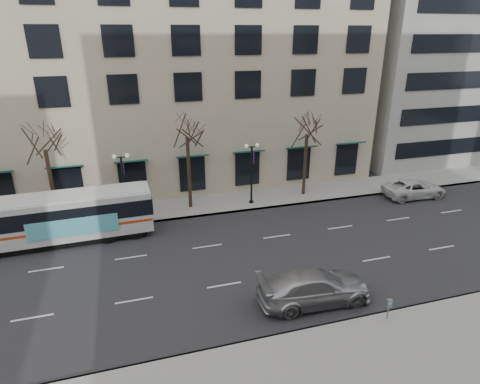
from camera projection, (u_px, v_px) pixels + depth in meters
name	position (u px, v px, depth m)	size (l,w,h in m)	color
ground	(215.00, 264.00, 24.90)	(160.00, 160.00, 0.00)	black
sidewalk_far	(248.00, 200.00, 34.19)	(80.00, 4.00, 0.15)	gray
building_hotel	(143.00, 47.00, 38.59)	(40.00, 20.00, 24.00)	tan
tree_far_left	(43.00, 137.00, 27.62)	(3.60, 3.60, 8.34)	black
tree_far_mid	(187.00, 125.00, 30.15)	(3.60, 3.60, 8.55)	black
tree_far_right	(308.00, 123.00, 32.95)	(3.60, 3.60, 8.06)	black
lamp_post_left	(124.00, 183.00, 29.79)	(1.22, 0.45, 5.21)	black
lamp_post_right	(252.00, 171.00, 32.41)	(1.22, 0.45, 5.21)	black
city_bus	(59.00, 217.00, 26.92)	(12.47, 3.12, 3.36)	silver
silver_car	(315.00, 287.00, 21.19)	(2.48, 6.10, 1.77)	#AAACB2
white_pickup	(414.00, 189.00, 34.77)	(2.50, 5.43, 1.51)	silver
pay_station	(389.00, 305.00, 19.64)	(0.28, 0.21, 1.15)	gray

